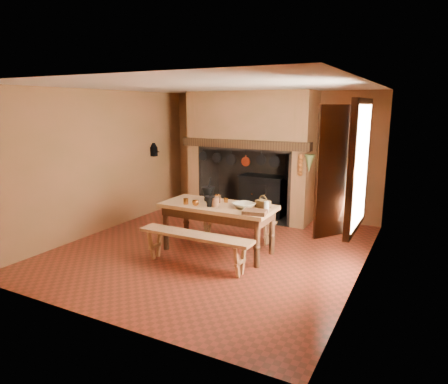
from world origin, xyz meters
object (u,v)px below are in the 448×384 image
coffee_grinder (217,199)px  mixing_bowl (244,205)px  work_table (218,212)px  bench_front (195,242)px  iron_range (263,195)px  wicker_basket (263,204)px

coffee_grinder → mixing_bowl: (0.57, -0.14, -0.02)m
mixing_bowl → work_table: bearing=179.3°
work_table → bench_front: bearing=-90.0°
coffee_grinder → mixing_bowl: coffee_grinder is taller
iron_range → bench_front: bearing=-86.5°
iron_range → work_table: size_ratio=0.82×
iron_range → bench_front: (0.20, -3.29, -0.08)m
bench_front → coffee_grinder: 1.03m
iron_range → work_table: bearing=-85.5°
bench_front → wicker_basket: wicker_basket is taller
work_table → coffee_grinder: 0.26m
iron_range → coffee_grinder: iron_range is taller
work_table → coffee_grinder: (-0.09, 0.14, 0.20)m
work_table → bench_front: work_table is taller
mixing_bowl → wicker_basket: (0.27, 0.15, 0.03)m
work_table → wicker_basket: wicker_basket is taller
mixing_bowl → iron_range: bearing=105.1°
iron_range → mixing_bowl: bearing=-74.9°
iron_range → work_table: iron_range is taller
mixing_bowl → coffee_grinder: bearing=165.9°
work_table → mixing_bowl: (0.49, -0.01, 0.18)m
work_table → mixing_bowl: mixing_bowl is taller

